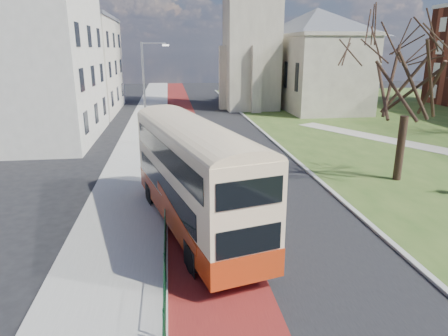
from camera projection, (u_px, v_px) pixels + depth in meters
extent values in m
plane|color=black|center=(241.00, 248.00, 15.86)|extent=(160.00, 160.00, 0.00)
cube|color=black|center=(218.00, 139.00, 35.04)|extent=(9.00, 120.00, 0.01)
cube|color=#591414|center=(187.00, 140.00, 34.69)|extent=(3.40, 120.00, 0.01)
cube|color=gray|center=(143.00, 141.00, 34.18)|extent=(4.00, 120.00, 0.12)
cube|color=#999993|center=(166.00, 140.00, 34.44)|extent=(0.25, 120.00, 0.13)
cube|color=#999993|center=(264.00, 132.00, 37.51)|extent=(0.25, 80.00, 0.13)
cylinder|color=#0D3B20|center=(165.00, 192.00, 18.96)|extent=(0.04, 24.00, 0.04)
cylinder|color=#0D3B20|center=(166.00, 210.00, 19.23)|extent=(0.04, 24.00, 0.04)
cube|color=gray|center=(252.00, 12.00, 49.52)|extent=(6.50, 6.50, 24.00)
cube|color=gray|center=(314.00, 73.00, 52.77)|extent=(9.00, 18.00, 9.00)
pyramid|color=#565960|center=(318.00, 8.00, 50.45)|extent=(9.00, 18.00, 3.60)
cube|color=#BCB8AA|center=(30.00, 66.00, 33.14)|extent=(10.00, 14.00, 12.50)
cube|color=beige|center=(74.00, 67.00, 48.54)|extent=(10.00, 16.00, 11.00)
cube|color=#565960|center=(68.00, 17.00, 46.89)|extent=(10.30, 16.30, 0.50)
cylinder|color=gray|center=(145.00, 95.00, 31.18)|extent=(0.16, 0.16, 8.00)
cylinder|color=gray|center=(154.00, 43.00, 30.18)|extent=(1.80, 0.10, 0.10)
cube|color=silver|center=(166.00, 45.00, 30.34)|extent=(0.50, 0.18, 0.12)
cube|color=#A52F0F|center=(194.00, 208.00, 17.26)|extent=(5.17, 11.27, 1.00)
cube|color=beige|center=(193.00, 165.00, 16.70)|extent=(5.14, 11.21, 2.89)
cube|color=black|center=(163.00, 186.00, 16.77)|extent=(2.28, 8.74, 0.95)
cube|color=black|center=(219.00, 179.00, 17.68)|extent=(2.28, 8.74, 0.95)
cube|color=black|center=(163.00, 154.00, 16.08)|extent=(2.50, 9.59, 0.90)
cube|color=black|center=(221.00, 148.00, 16.98)|extent=(2.50, 9.59, 0.90)
cube|color=black|center=(163.00, 155.00, 21.81)|extent=(2.19, 0.63, 1.05)
cube|color=black|center=(162.00, 128.00, 21.38)|extent=(2.19, 0.63, 0.90)
cube|color=orange|center=(161.00, 117.00, 21.21)|extent=(1.75, 0.54, 0.30)
cylinder|color=black|center=(150.00, 194.00, 20.30)|extent=(0.55, 1.08, 1.04)
cylinder|color=black|center=(193.00, 188.00, 21.13)|extent=(0.55, 1.08, 1.04)
cylinder|color=black|center=(192.00, 259.00, 14.06)|extent=(0.55, 1.08, 1.04)
cylinder|color=black|center=(251.00, 247.00, 14.89)|extent=(0.55, 1.08, 1.04)
cylinder|color=#302018|center=(400.00, 148.00, 23.58)|extent=(0.53, 0.53, 3.85)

